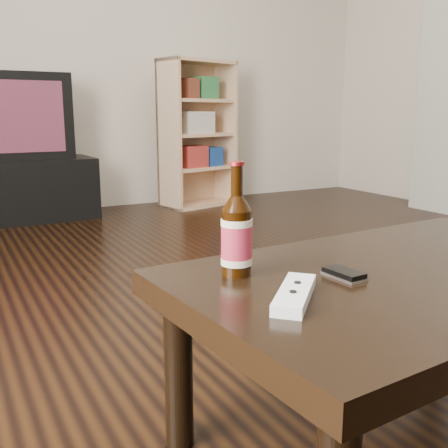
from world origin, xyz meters
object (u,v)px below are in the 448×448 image
bookshelf (195,132)px  remote (295,294)px  tv (8,117)px  beer_bottle (237,236)px  phone (344,274)px  tv_stand (14,190)px  coffee_table (414,290)px

bookshelf → remote: size_ratio=6.51×
tv → remote: 3.23m
beer_bottle → phone: 0.24m
bookshelf → beer_bottle: (-1.31, -2.96, -0.11)m
beer_bottle → remote: beer_bottle is taller
beer_bottle → tv_stand: bearing=91.6°
coffee_table → beer_bottle: beer_bottle is taller
bookshelf → beer_bottle: 3.24m
bookshelf → remote: bearing=-127.7°
tv_stand → bookshelf: (1.40, -0.07, 0.39)m
coffee_table → remote: bearing=-173.1°
bookshelf → phone: (-1.12, -3.08, -0.18)m
tv_stand → bookshelf: size_ratio=0.94×
phone → coffee_table: bearing=-8.3°
beer_bottle → phone: beer_bottle is taller
beer_bottle → phone: bearing=-33.1°
bookshelf → tv_stand: bearing=161.6°
tv → beer_bottle: tv is taller
tv → bookshelf: bearing=-4.0°
tv_stand → beer_bottle: size_ratio=4.51×
tv_stand → phone: (0.28, -3.16, 0.20)m
bookshelf → tv: bearing=161.6°
coffee_table → remote: size_ratio=6.42×
tv → tv_stand: bearing=90.0°
tv → phone: size_ratio=8.30×
tv → phone: tv is taller
tv_stand → tv: (0.00, -0.00, 0.51)m
coffee_table → beer_bottle: size_ratio=4.74×
remote → phone: bearing=64.1°
tv → remote: (0.11, -3.22, -0.30)m
coffee_table → bookshelf: bearing=73.4°
phone → remote: size_ratio=0.53×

